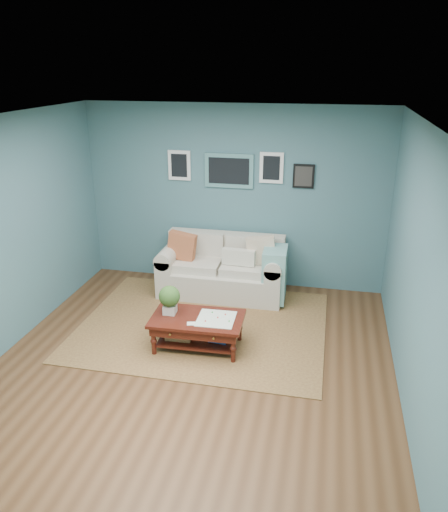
# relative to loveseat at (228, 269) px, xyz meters

# --- Properties ---
(room_shell) EXTENTS (5.00, 5.02, 2.70)m
(room_shell) POSITION_rel_loveseat_xyz_m (-0.01, -1.97, 0.97)
(room_shell) COLOR brown
(room_shell) RESTS_ON ground
(area_rug) EXTENTS (3.15, 2.52, 0.01)m
(area_rug) POSITION_rel_loveseat_xyz_m (-0.12, -1.04, -0.38)
(area_rug) COLOR brown
(area_rug) RESTS_ON ground
(loveseat) EXTENTS (1.85, 0.84, 0.95)m
(loveseat) POSITION_rel_loveseat_xyz_m (0.00, 0.00, 0.00)
(loveseat) COLOR beige
(loveseat) RESTS_ON ground
(coffee_table) EXTENTS (1.11, 0.67, 0.76)m
(coffee_table) POSITION_rel_loveseat_xyz_m (-0.10, -1.57, -0.05)
(coffee_table) COLOR #350A09
(coffee_table) RESTS_ON ground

